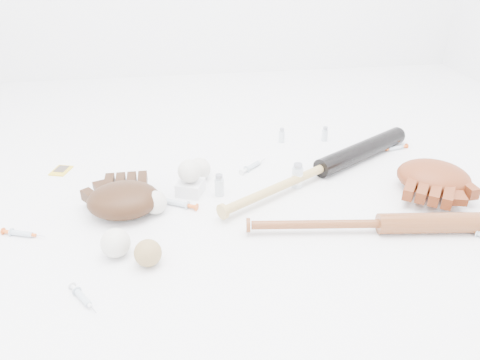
{
  "coord_description": "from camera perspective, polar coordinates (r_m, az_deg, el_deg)",
  "views": [
    {
      "loc": [
        -0.25,
        -1.27,
        0.79
      ],
      "look_at": [
        -0.04,
        0.05,
        0.06
      ],
      "focal_mm": 35.0,
      "sensor_mm": 36.0,
      "label": 1
    }
  ],
  "objects": [
    {
      "name": "bat_dark",
      "position": [
        1.68,
        10.01,
        1.45
      ],
      "size": [
        0.85,
        0.55,
        0.07
      ],
      "primitive_type": null,
      "rotation": [
        0.0,
        0.0,
        0.54
      ],
      "color": "black",
      "rests_on": "ground"
    },
    {
      "name": "bat_wood",
      "position": [
        1.42,
        16.84,
        -5.11
      ],
      "size": [
        0.83,
        0.17,
        0.06
      ],
      "primitive_type": null,
      "rotation": [
        0.0,
        0.0,
        -0.13
      ],
      "color": "brown",
      "rests_on": "ground"
    },
    {
      "name": "glove_dark",
      "position": [
        1.48,
        -14.01,
        -2.31
      ],
      "size": [
        0.27,
        0.27,
        0.1
      ],
      "primitive_type": null,
      "rotation": [
        0.0,
        0.0,
        -0.0
      ],
      "color": "#341D0E",
      "rests_on": "ground"
    },
    {
      "name": "glove_tan",
      "position": [
        1.69,
        22.52,
        0.34
      ],
      "size": [
        0.39,
        0.39,
        0.1
      ],
      "primitive_type": null,
      "rotation": [
        0.0,
        0.0,
        2.52
      ],
      "color": "maroon",
      "rests_on": "ground"
    },
    {
      "name": "trading_card",
      "position": [
        1.82,
        -20.98,
        1.08
      ],
      "size": [
        0.08,
        0.09,
        0.0
      ],
      "primitive_type": "cube",
      "rotation": [
        0.0,
        0.0,
        -0.32
      ],
      "color": "gold",
      "rests_on": "ground"
    },
    {
      "name": "pedestal",
      "position": [
        1.56,
        -6.06,
        -0.91
      ],
      "size": [
        0.1,
        0.1,
        0.04
      ],
      "primitive_type": "cube",
      "rotation": [
        0.0,
        0.0,
        -0.39
      ],
      "color": "white",
      "rests_on": "ground"
    },
    {
      "name": "baseball_on_pedestal",
      "position": [
        1.53,
        -6.18,
        1.08
      ],
      "size": [
        0.08,
        0.08,
        0.08
      ],
      "primitive_type": "sphere",
      "color": "beige",
      "rests_on": "pedestal"
    },
    {
      "name": "baseball_left",
      "position": [
        1.31,
        -14.93,
        -7.43
      ],
      "size": [
        0.08,
        0.08,
        0.08
      ],
      "primitive_type": "sphere",
      "color": "beige",
      "rests_on": "ground"
    },
    {
      "name": "baseball_upper",
      "position": [
        1.64,
        -4.98,
        1.36
      ],
      "size": [
        0.08,
        0.08,
        0.08
      ],
      "primitive_type": "sphere",
      "color": "beige",
      "rests_on": "ground"
    },
    {
      "name": "baseball_mid",
      "position": [
        1.47,
        -10.31,
        -2.71
      ],
      "size": [
        0.07,
        0.07,
        0.07
      ],
      "primitive_type": "sphere",
      "color": "beige",
      "rests_on": "ground"
    },
    {
      "name": "baseball_aged",
      "position": [
        1.26,
        -11.17,
        -8.72
      ],
      "size": [
        0.07,
        0.07,
        0.07
      ],
      "primitive_type": "sphere",
      "color": "olive",
      "rests_on": "ground"
    },
    {
      "name": "syringe_0",
      "position": [
        1.49,
        -25.06,
        -5.93
      ],
      "size": [
        0.15,
        0.07,
        0.02
      ],
      "primitive_type": null,
      "rotation": [
        0.0,
        0.0,
        -0.35
      ],
      "color": "#ADBCC6",
      "rests_on": "ground"
    },
    {
      "name": "syringe_1",
      "position": [
        1.5,
        -7.7,
        -2.82
      ],
      "size": [
        0.16,
        0.11,
        0.02
      ],
      "primitive_type": null,
      "rotation": [
        0.0,
        0.0,
        2.63
      ],
      "color": "#ADBCC6",
      "rests_on": "ground"
    },
    {
      "name": "syringe_2",
      "position": [
        1.72,
        1.54,
        1.71
      ],
      "size": [
        0.13,
        0.12,
        0.02
      ],
      "primitive_type": null,
      "rotation": [
        0.0,
        0.0,
        0.73
      ],
      "color": "#ADBCC6",
      "rests_on": "ground"
    },
    {
      "name": "syringe_4",
      "position": [
        1.96,
        18.37,
        3.71
      ],
      "size": [
        0.14,
        0.05,
        0.02
      ],
      "primitive_type": null,
      "rotation": [
        0.0,
        0.0,
        3.36
      ],
      "color": "#ADBCC6",
      "rests_on": "ground"
    },
    {
      "name": "syringe_5",
      "position": [
        1.21,
        -18.64,
        -13.44
      ],
      "size": [
        0.1,
        0.13,
        0.02
      ],
      "primitive_type": null,
      "rotation": [
        0.0,
        0.0,
        -0.97
      ],
      "color": "#ADBCC6",
      "rests_on": "ground"
    },
    {
      "name": "vial_0",
      "position": [
        1.93,
        5.1,
        5.45
      ],
      "size": [
        0.02,
        0.02,
        0.06
      ],
      "primitive_type": "cylinder",
      "color": "silver",
      "rests_on": "ground"
    },
    {
      "name": "vial_1",
      "position": [
        1.97,
        10.31,
        5.56
      ],
      "size": [
        0.02,
        0.02,
        0.06
      ],
      "primitive_type": "cylinder",
      "color": "silver",
      "rests_on": "ground"
    },
    {
      "name": "vial_2",
      "position": [
        1.54,
        -2.54,
        -0.62
      ],
      "size": [
        0.03,
        0.03,
        0.08
      ],
      "primitive_type": "cylinder",
      "color": "silver",
      "rests_on": "ground"
    },
    {
      "name": "vial_3",
      "position": [
        1.6,
        7.01,
        0.57
      ],
      "size": [
        0.04,
        0.04,
        0.09
      ],
      "primitive_type": "cylinder",
      "color": "silver",
      "rests_on": "ground"
    }
  ]
}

